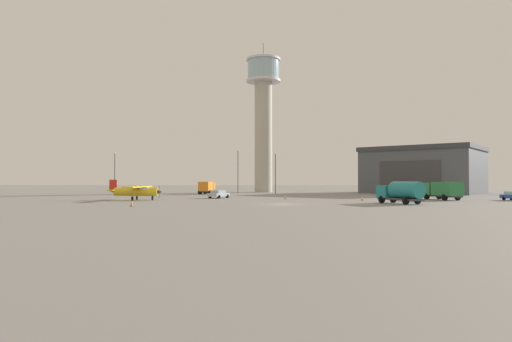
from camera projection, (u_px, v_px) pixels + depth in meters
ground_plane at (282, 204)px, 56.48m from camera, size 400.00×400.00×0.00m
control_tower at (263, 109)px, 112.17m from camera, size 8.75×8.75×38.28m
hangar at (424, 170)px, 103.43m from camera, size 32.13×31.22×10.75m
airplane_yellow at (135, 191)px, 67.44m from camera, size 8.40×10.68×3.16m
truck_box_green at (443, 190)px, 68.32m from camera, size 4.58×7.03×2.78m
truck_fuel_tanker_teal at (401, 191)px, 57.16m from camera, size 5.22×6.74×2.92m
truck_box_orange at (207, 187)px, 96.31m from camera, size 3.54×5.85×2.74m
car_silver at (219, 194)px, 74.77m from camera, size 3.46×4.43×1.37m
light_post_east at (238, 168)px, 105.51m from camera, size 0.44×0.44×10.40m
light_post_north at (275, 169)px, 98.37m from camera, size 0.44×0.44×9.26m
light_post_centre at (115, 169)px, 109.73m from camera, size 0.44×0.44×10.11m
traffic_cone_near_left at (362, 198)px, 66.90m from camera, size 0.36×0.36×0.58m
traffic_cone_near_right at (285, 197)px, 71.07m from camera, size 0.36×0.36×0.73m
traffic_cone_mid_apron at (132, 203)px, 51.94m from camera, size 0.36×0.36×0.69m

